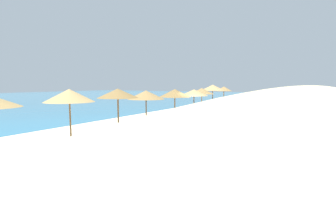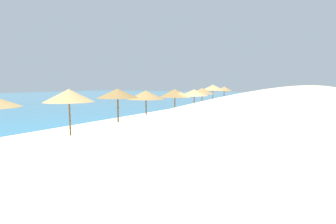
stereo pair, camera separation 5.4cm
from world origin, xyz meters
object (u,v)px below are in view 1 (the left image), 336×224
beach_umbrella_2 (118,93)px  beach_umbrella_5 (194,93)px  wooden_signpost (99,160)px  cooler_box (32,183)px  beach_umbrella_6 (202,91)px  beach_umbrella_1 (69,96)px  beach_umbrella_7 (213,88)px  lounge_chair_1 (206,115)px  beach_umbrella_4 (175,93)px  beach_ball (217,119)px  beach_umbrella_8 (224,89)px  beach_umbrella_3 (146,95)px  lounge_chair_0 (225,107)px

beach_umbrella_2 → beach_umbrella_5: size_ratio=1.08×
wooden_signpost → cooler_box: 2.26m
beach_umbrella_5 → wooden_signpost: 16.66m
beach_umbrella_5 → beach_umbrella_6: size_ratio=0.98×
beach_umbrella_1 → beach_umbrella_5: bearing=-1.3°
beach_umbrella_7 → lounge_chair_1: (-6.73, -1.85, -2.23)m
beach_umbrella_2 → beach_umbrella_6: size_ratio=1.05×
beach_umbrella_4 → beach_ball: size_ratio=8.37×
beach_umbrella_8 → beach_ball: 10.67m
beach_umbrella_2 → beach_ball: beach_umbrella_2 is taller
beach_umbrella_1 → beach_umbrella_6: beach_umbrella_1 is taller
beach_umbrella_3 → beach_umbrella_7: size_ratio=0.88×
beach_umbrella_3 → lounge_chair_0: size_ratio=1.97×
beach_umbrella_7 → beach_umbrella_1: bearing=-179.1°
beach_umbrella_1 → wooden_signpost: size_ratio=1.69×
beach_umbrella_4 → cooler_box: (-13.64, -2.70, -2.13)m
beach_umbrella_7 → wooden_signpost: size_ratio=1.78×
wooden_signpost → beach_umbrella_5: bearing=35.5°
beach_umbrella_3 → cooler_box: bearing=-163.3°
beach_umbrella_1 → cooler_box: bearing=-143.2°
beach_ball → beach_umbrella_8: bearing=14.7°
beach_umbrella_7 → wooden_signpost: beach_umbrella_7 is taller
beach_umbrella_8 → beach_umbrella_6: bearing=178.4°
beach_umbrella_6 → beach_ball: 5.01m
beach_umbrella_4 → beach_umbrella_8: (12.71, 0.06, 0.14)m
beach_umbrella_5 → beach_umbrella_8: bearing=2.1°
beach_umbrella_2 → beach_ball: 9.86m
beach_umbrella_5 → beach_umbrella_6: (3.11, 0.54, 0.05)m
beach_umbrella_6 → beach_umbrella_4: bearing=-177.7°
beach_umbrella_6 → lounge_chair_0: 4.28m
beach_umbrella_4 → beach_ball: 4.28m
cooler_box → lounge_chair_1: bearing=4.0°
beach_umbrella_3 → beach_umbrella_4: bearing=-5.9°
beach_umbrella_8 → lounge_chair_1: (-9.98, -1.61, -2.05)m
lounge_chair_1 → wooden_signpost: size_ratio=1.02×
beach_umbrella_8 → beach_umbrella_7: bearing=175.7°
beach_umbrella_5 → lounge_chair_1: beach_umbrella_5 is taller
beach_umbrella_8 → lounge_chair_0: beach_umbrella_8 is taller
lounge_chair_1 → beach_ball: size_ratio=5.37×
beach_umbrella_4 → beach_umbrella_5: (3.04, -0.29, -0.04)m
lounge_chair_0 → cooler_box: size_ratio=2.21×
beach_umbrella_1 → beach_umbrella_6: size_ratio=1.06×
beach_umbrella_1 → wooden_signpost: (-2.94, -4.70, -1.52)m
beach_umbrella_2 → wooden_signpost: bearing=-142.8°
beach_umbrella_2 → beach_umbrella_8: (19.24, -0.13, -0.04)m
beach_umbrella_5 → lounge_chair_0: bearing=-6.0°
beach_umbrella_6 → beach_umbrella_8: beach_umbrella_8 is taller
beach_umbrella_2 → cooler_box: (-7.11, -2.89, -2.31)m
beach_umbrella_5 → beach_umbrella_7: bearing=5.3°
beach_umbrella_2 → beach_umbrella_5: 9.59m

